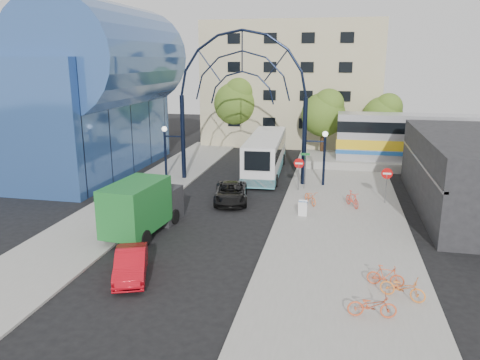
% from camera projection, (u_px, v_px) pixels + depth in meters
% --- Properties ---
extents(ground, '(120.00, 120.00, 0.00)m').
position_uv_depth(ground, '(190.00, 246.00, 25.35)').
color(ground, black).
rests_on(ground, ground).
extents(sidewalk_east, '(8.00, 56.00, 0.12)m').
position_uv_depth(sidewalk_east, '(341.00, 230.00, 27.53)').
color(sidewalk_east, gray).
rests_on(sidewalk_east, ground).
extents(plaza_west, '(5.00, 50.00, 0.12)m').
position_uv_depth(plaza_west, '(127.00, 205.00, 32.31)').
color(plaza_west, gray).
rests_on(plaza_west, ground).
extents(gateway_arch, '(13.64, 0.44, 12.10)m').
position_uv_depth(gateway_arch, '(242.00, 76.00, 36.46)').
color(gateway_arch, black).
rests_on(gateway_arch, ground).
extents(stop_sign, '(0.80, 0.07, 2.50)m').
position_uv_depth(stop_sign, '(299.00, 166.00, 35.26)').
color(stop_sign, slate).
rests_on(stop_sign, sidewalk_east).
extents(do_not_enter_sign, '(0.76, 0.07, 2.48)m').
position_uv_depth(do_not_enter_sign, '(387.00, 177.00, 32.13)').
color(do_not_enter_sign, slate).
rests_on(do_not_enter_sign, sidewalk_east).
extents(street_name_sign, '(0.70, 0.70, 2.80)m').
position_uv_depth(street_name_sign, '(305.00, 163.00, 35.71)').
color(street_name_sign, slate).
rests_on(street_name_sign, sidewalk_east).
extents(sandwich_board, '(0.55, 0.61, 0.99)m').
position_uv_depth(sandwich_board, '(303.00, 207.00, 29.70)').
color(sandwich_board, white).
rests_on(sandwich_board, sidewalk_east).
extents(transit_hall, '(16.50, 18.00, 14.50)m').
position_uv_depth(transit_hall, '(73.00, 96.00, 40.92)').
color(transit_hall, '#305393').
rests_on(transit_hall, ground).
extents(commercial_block_east, '(6.00, 16.00, 5.00)m').
position_uv_depth(commercial_block_east, '(466.00, 173.00, 31.00)').
color(commercial_block_east, black).
rests_on(commercial_block_east, ground).
extents(apartment_block, '(20.00, 12.10, 14.00)m').
position_uv_depth(apartment_block, '(293.00, 83.00, 56.32)').
color(apartment_block, tan).
rests_on(apartment_block, ground).
extents(train_platform, '(32.00, 5.00, 0.80)m').
position_uv_depth(train_platform, '(477.00, 167.00, 42.10)').
color(train_platform, gray).
rests_on(train_platform, ground).
extents(tree_north_a, '(4.48, 4.48, 7.00)m').
position_uv_depth(tree_north_a, '(325.00, 112.00, 47.53)').
color(tree_north_a, '#382314').
rests_on(tree_north_a, ground).
extents(tree_north_b, '(5.12, 5.12, 8.00)m').
position_uv_depth(tree_north_b, '(237.00, 101.00, 53.15)').
color(tree_north_b, '#382314').
rests_on(tree_north_b, ground).
extents(tree_north_c, '(4.16, 4.16, 6.50)m').
position_uv_depth(tree_north_c, '(384.00, 115.00, 48.31)').
color(tree_north_c, '#382314').
rests_on(tree_north_c, ground).
extents(city_bus, '(3.33, 12.30, 3.35)m').
position_uv_depth(city_bus, '(266.00, 154.00, 41.16)').
color(city_bus, silver).
rests_on(city_bus, ground).
extents(green_truck, '(2.88, 6.47, 3.18)m').
position_uv_depth(green_truck, '(143.00, 206.00, 27.06)').
color(green_truck, black).
rests_on(green_truck, ground).
extents(black_suv, '(3.16, 5.25, 1.36)m').
position_uv_depth(black_suv, '(231.00, 193.00, 33.01)').
color(black_suv, black).
rests_on(black_suv, ground).
extents(red_sedan, '(2.67, 4.18, 1.30)m').
position_uv_depth(red_sedan, '(131.00, 264.00, 21.62)').
color(red_sedan, '#B80B16').
rests_on(red_sedan, ground).
extents(bike_near_a, '(1.37, 1.87, 0.93)m').
position_uv_depth(bike_near_a, '(310.00, 197.00, 32.23)').
color(bike_near_a, orange).
rests_on(bike_near_a, sidewalk_east).
extents(bike_near_b, '(1.24, 1.81, 1.07)m').
position_uv_depth(bike_near_b, '(352.00, 199.00, 31.61)').
color(bike_near_b, '#EA422E').
rests_on(bike_near_b, sidewalk_east).
extents(bike_far_a, '(2.00, 1.31, 0.99)m').
position_uv_depth(bike_far_a, '(403.00, 288.00, 19.44)').
color(bike_far_a, orange).
rests_on(bike_far_a, sidewalk_east).
extents(bike_far_b, '(1.66, 0.68, 0.97)m').
position_uv_depth(bike_far_b, '(386.00, 276.00, 20.52)').
color(bike_far_b, '#CE4F29').
rests_on(bike_far_b, sidewalk_east).
extents(bike_far_c, '(1.93, 0.81, 0.99)m').
position_uv_depth(bike_far_c, '(372.00, 305.00, 18.04)').
color(bike_far_c, '#CF5029').
rests_on(bike_far_c, sidewalk_east).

